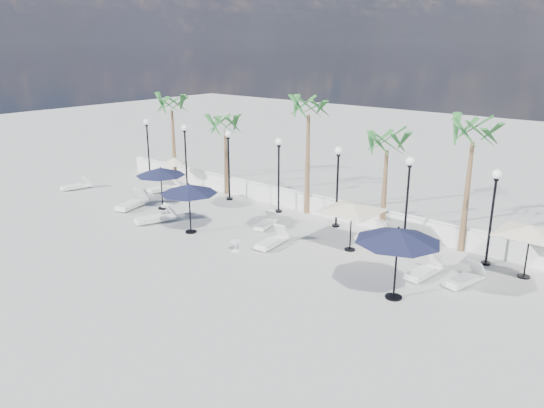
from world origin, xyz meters
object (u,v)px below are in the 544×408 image
Objects in this scene: lounger_6 at (272,241)px; lounger_8 at (424,271)px; parasol_cream_sq_a at (352,204)px; parasol_cream_small at (175,161)px; lounger_1 at (132,203)px; parasol_cream_sq_b at (531,226)px; parasol_navy_left at (161,172)px; lounger_2 at (164,188)px; lounger_5 at (372,233)px; lounger_4 at (266,223)px; parasol_navy_right at (398,235)px; lounger_0 at (76,186)px; parasol_navy_mid at (189,189)px; lounger_3 at (155,218)px; lounger_7 at (465,279)px.

lounger_8 is at bearing 5.27° from lounger_6.
parasol_cream_sq_a is 13.37m from parasol_cream_small.
lounger_1 is 1.17× the size of lounger_6.
parasol_cream_sq_b is at bearing 15.30° from lounger_6.
lounger_6 is at bearing -3.08° from parasol_navy_left.
parasol_cream_sq_b is (6.41, 1.84, -0.01)m from parasol_cream_sq_a.
lounger_5 is (13.18, 0.97, -0.01)m from lounger_2.
parasol_navy_left is at bearing 176.31° from lounger_4.
parasol_cream_sq_b is (2.95, 4.62, -0.25)m from parasol_navy_right.
lounger_8 is 3.98m from parasol_cream_sq_a.
parasol_cream_small is at bearing 164.53° from parasol_navy_right.
parasol_cream_sq_a is at bearing -4.91° from lounger_1.
lounger_0 is 0.70× the size of parasol_navy_left.
parasol_navy_mid is at bearing -144.12° from lounger_4.
lounger_3 is 0.80× the size of parasol_navy_mid.
parasol_navy_left is 10.71m from parasol_cream_sq_a.
lounger_7 is 0.98× the size of parasol_cream_small.
parasol_cream_sq_b is (13.19, 4.64, -0.03)m from parasol_navy_mid.
lounger_5 is at bearing 46.07° from lounger_6.
lounger_5 is 0.41× the size of parasol_cream_sq_a.
lounger_3 reaches higher than lounger_2.
lounger_2 is at bearing -87.13° from parasol_cream_small.
parasol_navy_left is (-14.15, -0.82, 1.76)m from lounger_8.
parasol_navy_mid reaches higher than lounger_3.
parasol_cream_small is at bearing 172.09° from parasol_cream_sq_a.
parasol_cream_sq_a reaches higher than lounger_7.
parasol_navy_mid reaches higher than lounger_1.
parasol_navy_left is 0.58× the size of parasol_cream_sq_b.
parasol_cream_sq_a reaches higher than parasol_cream_sq_b.
parasol_cream_small is (-1.29, 4.08, 1.38)m from lounger_1.
lounger_4 is 0.93× the size of lounger_8.
lounger_0 is 0.98× the size of lounger_5.
lounger_4 is 9.50m from lounger_7.
lounger_0 is 21.17m from lounger_8.
lounger_2 is 19.70m from parasol_cream_sq_b.
parasol_cream_small is (4.35, 4.00, 1.43)m from lounger_0.
lounger_3 is 12.76m from parasol_navy_right.
parasol_cream_sq_a reaches higher than lounger_5.
lounger_2 is 10.69m from lounger_6.
parasol_navy_left reaches higher than parasol_cream_sq_a.
lounger_6 is at bearing 14.20° from lounger_0.
lounger_3 is 0.47× the size of parasol_cream_sq_a.
lounger_7 is 0.74× the size of parasol_navy_left.
lounger_6 is (1.76, -1.64, 0.03)m from lounger_4.
lounger_7 reaches higher than lounger_5.
parasol_cream_sq_b is (9.23, 3.56, 1.80)m from lounger_6.
lounger_4 is at bearing -148.57° from lounger_5.
lounger_3 is at bearing -162.85° from parasol_cream_sq_b.
lounger_8 is (8.09, -0.40, 0.02)m from lounger_4.
parasol_navy_right is at bearing -122.55° from parasol_cream_sq_b.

